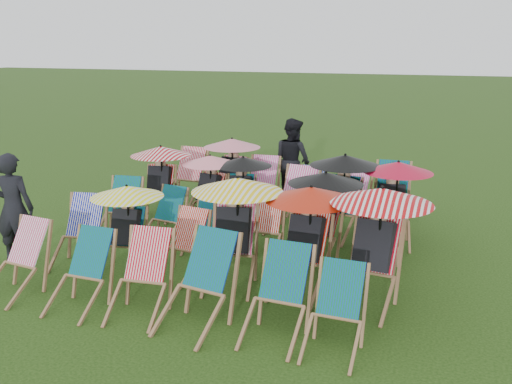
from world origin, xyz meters
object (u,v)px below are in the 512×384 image
(person_rear, at_px, (293,160))
(deckchair_5, at_px, (335,312))
(deckchair_0, at_px, (14,260))
(deckchair_29, at_px, (391,193))
(person_left, at_px, (13,208))

(person_rear, bearing_deg, deckchair_5, 143.71)
(deckchair_0, distance_m, deckchair_5, 4.04)
(deckchair_5, xyz_separation_m, person_rear, (-1.97, 5.35, 0.39))
(deckchair_29, bearing_deg, deckchair_0, -134.56)
(deckchair_5, bearing_deg, person_rear, 112.20)
(person_left, height_order, person_rear, person_rear)
(deckchair_0, height_order, deckchair_5, deckchair_0)
(deckchair_29, relative_size, person_rear, 0.61)
(deckchair_5, distance_m, person_rear, 5.71)
(deckchair_29, xyz_separation_m, person_rear, (-2.00, 0.71, 0.32))
(deckchair_0, relative_size, person_rear, 0.54)
(person_left, bearing_deg, person_rear, -136.60)
(person_left, bearing_deg, deckchair_29, -156.43)
(deckchair_29, distance_m, person_left, 6.09)
(person_left, bearing_deg, deckchair_0, 116.58)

